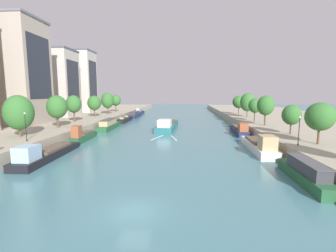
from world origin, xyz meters
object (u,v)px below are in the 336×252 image
at_px(moored_boat_left_near, 46,153).
at_px(moored_boat_right_gap_after, 304,173).
at_px(tree_left_far, 57,107).
at_px(moored_boat_right_midway, 239,130).
at_px(tree_right_end_of_row, 320,117).
at_px(tree_left_distant, 116,100).
at_px(tree_right_by_lamp, 292,115).
at_px(tree_left_midway, 74,104).
at_px(tree_right_midway, 239,102).
at_px(moored_boat_right_second, 259,145).
at_px(moored_boat_left_midway, 109,125).
at_px(tree_left_nearest, 19,113).
at_px(barge_midriver, 168,125).
at_px(tree_left_end_of_row, 94,103).
at_px(tree_right_third, 266,106).
at_px(tree_right_past_mid, 255,106).
at_px(moored_boat_left_gap_after, 125,120).
at_px(tree_right_nearest, 247,102).
at_px(lamppost_left_bank, 26,125).
at_px(moored_boat_left_far, 83,136).
at_px(tree_left_past_mid, 107,100).
at_px(moored_boat_left_downstream, 140,112).
at_px(lamppost_right_bank, 299,129).
at_px(moored_boat_left_upstream, 135,115).

xyz_separation_m(moored_boat_left_near, moored_boat_right_gap_after, (32.56, -6.58, 0.20)).
bearing_deg(tree_left_far, moored_boat_right_midway, 10.62).
bearing_deg(tree_right_end_of_row, tree_left_distant, 128.44).
bearing_deg(tree_right_by_lamp, tree_right_end_of_row, -87.94).
bearing_deg(tree_left_midway, tree_right_midway, 30.00).
height_order(moored_boat_right_second, tree_left_midway, tree_left_midway).
bearing_deg(moored_boat_left_midway, moored_boat_left_near, -89.32).
bearing_deg(tree_right_midway, tree_left_nearest, -134.06).
bearing_deg(moored_boat_left_near, barge_midriver, 64.12).
xyz_separation_m(tree_left_nearest, tree_left_far, (0.62, 10.92, 0.35)).
xyz_separation_m(moored_boat_right_second, tree_left_end_of_row, (-40.41, 33.12, 5.48)).
bearing_deg(moored_boat_right_midway, tree_left_end_of_row, 158.34).
distance_m(tree_left_midway, tree_left_distant, 35.66).
relative_size(tree_left_distant, tree_right_midway, 1.02).
relative_size(moored_boat_left_midway, tree_right_third, 2.13).
height_order(tree_left_midway, tree_right_past_mid, tree_left_midway).
relative_size(moored_boat_left_gap_after, moored_boat_right_second, 0.96).
relative_size(moored_boat_right_second, tree_left_distant, 2.19).
height_order(barge_midriver, moored_boat_right_midway, barge_midriver).
bearing_deg(tree_right_nearest, moored_boat_left_near, -131.73).
bearing_deg(lamppost_left_bank, moored_boat_right_gap_after, -13.57).
relative_size(moored_boat_left_midway, tree_left_far, 2.10).
bearing_deg(tree_left_midway, tree_right_end_of_row, -26.47).
xyz_separation_m(moored_boat_left_far, tree_left_end_of_row, (-7.91, 26.89, 5.46)).
relative_size(tree_left_nearest, tree_right_end_of_row, 1.17).
height_order(tree_left_distant, tree_right_end_of_row, tree_left_distant).
bearing_deg(moored_boat_left_midway, tree_right_nearest, 19.84).
distance_m(tree_left_midway, tree_right_end_of_row, 52.88).
height_order(tree_right_midway, lamppost_left_bank, tree_right_midway).
relative_size(tree_left_end_of_row, tree_left_past_mid, 0.87).
height_order(tree_left_far, tree_left_past_mid, tree_left_past_mid).
bearing_deg(moored_boat_left_near, moored_boat_left_far, 92.04).
bearing_deg(tree_left_distant, moored_boat_left_downstream, 61.31).
height_order(tree_right_nearest, lamppost_right_bank, tree_right_nearest).
relative_size(barge_midriver, tree_left_far, 2.97).
distance_m(moored_boat_left_downstream, tree_left_midway, 49.76).
relative_size(tree_right_nearest, lamppost_right_bank, 1.80).
bearing_deg(moored_boat_left_downstream, moored_boat_left_far, -89.65).
bearing_deg(moored_boat_left_far, barge_midriver, 48.43).
height_order(tree_right_end_of_row, tree_right_nearest, tree_right_nearest).
bearing_deg(moored_boat_left_gap_after, tree_left_midway, -112.51).
height_order(moored_boat_right_gap_after, lamppost_right_bank, lamppost_right_bank).
bearing_deg(lamppost_right_bank, tree_right_third, 83.98).
xyz_separation_m(moored_boat_left_near, moored_boat_left_upstream, (-0.10, 60.99, 0.16)).
distance_m(barge_midriver, moored_boat_left_gap_after, 21.58).
xyz_separation_m(moored_boat_right_second, lamppost_left_bank, (-36.40, -5.02, 3.58)).
xyz_separation_m(moored_boat_left_far, moored_boat_left_upstream, (0.39, 47.40, 0.01)).
xyz_separation_m(tree_right_past_mid, tree_right_nearest, (1.00, 11.82, 0.44)).
bearing_deg(moored_boat_left_upstream, moored_boat_left_gap_after, -90.86).
xyz_separation_m(moored_boat_left_downstream, tree_left_distant, (-7.22, -13.19, 5.72)).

